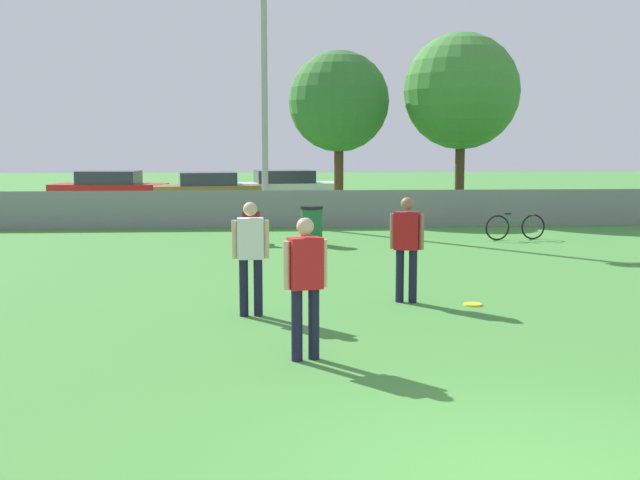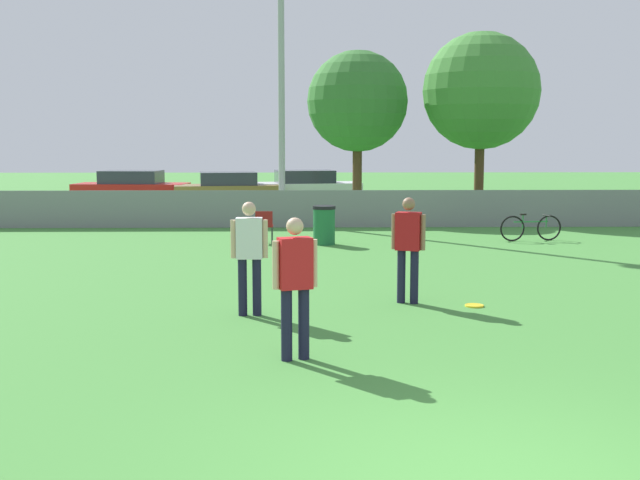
{
  "view_description": "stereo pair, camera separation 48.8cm",
  "coord_description": "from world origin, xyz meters",
  "px_view_note": "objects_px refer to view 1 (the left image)",
  "views": [
    {
      "loc": [
        -1.9,
        -5.54,
        2.53
      ],
      "look_at": [
        -1.15,
        6.44,
        1.05
      ],
      "focal_mm": 45.0,
      "sensor_mm": 36.0,
      "label": 1
    },
    {
      "loc": [
        -1.41,
        -5.56,
        2.53
      ],
      "look_at": [
        -1.15,
        6.44,
        1.05
      ],
      "focal_mm": 45.0,
      "sensor_mm": 36.0,
      "label": 2
    }
  ],
  "objects_px": {
    "player_defender_red": "(305,279)",
    "player_thrower_red": "(407,242)",
    "light_pole": "(264,39)",
    "folding_chair_sideline": "(251,224)",
    "player_receiver_white": "(251,251)",
    "bicycle_sideline": "(515,227)",
    "tree_far_right": "(461,92)",
    "frisbee_disc": "(473,304)",
    "parked_car_red": "(109,189)",
    "parked_car_tan": "(208,190)",
    "trash_bin": "(312,225)",
    "tree_near_pole": "(339,102)",
    "parked_car_white": "(284,188)"
  },
  "relations": [
    {
      "from": "player_receiver_white",
      "to": "player_thrower_red",
      "type": "height_order",
      "value": "same"
    },
    {
      "from": "parked_car_red",
      "to": "trash_bin",
      "type": "bearing_deg",
      "value": -55.15
    },
    {
      "from": "parked_car_white",
      "to": "tree_near_pole",
      "type": "bearing_deg",
      "value": -78.04
    },
    {
      "from": "bicycle_sideline",
      "to": "parked_car_red",
      "type": "height_order",
      "value": "parked_car_red"
    },
    {
      "from": "tree_near_pole",
      "to": "player_thrower_red",
      "type": "relative_size",
      "value": 3.35
    },
    {
      "from": "player_defender_red",
      "to": "tree_far_right",
      "type": "bearing_deg",
      "value": 54.02
    },
    {
      "from": "tree_near_pole",
      "to": "parked_car_tan",
      "type": "xyz_separation_m",
      "value": [
        -4.76,
        3.78,
        -3.2
      ]
    },
    {
      "from": "frisbee_disc",
      "to": "parked_car_red",
      "type": "xyz_separation_m",
      "value": [
        -9.47,
        20.07,
        0.65
      ]
    },
    {
      "from": "parked_car_tan",
      "to": "light_pole",
      "type": "bearing_deg",
      "value": -78.96
    },
    {
      "from": "light_pole",
      "to": "trash_bin",
      "type": "height_order",
      "value": "light_pole"
    },
    {
      "from": "tree_near_pole",
      "to": "player_defender_red",
      "type": "height_order",
      "value": "tree_near_pole"
    },
    {
      "from": "tree_near_pole",
      "to": "folding_chair_sideline",
      "type": "distance_m",
      "value": 8.74
    },
    {
      "from": "tree_far_right",
      "to": "folding_chair_sideline",
      "type": "distance_m",
      "value": 10.59
    },
    {
      "from": "light_pole",
      "to": "trash_bin",
      "type": "xyz_separation_m",
      "value": [
        1.16,
        -5.16,
        -5.11
      ]
    },
    {
      "from": "tree_far_right",
      "to": "parked_car_tan",
      "type": "bearing_deg",
      "value": 154.52
    },
    {
      "from": "light_pole",
      "to": "tree_near_pole",
      "type": "relative_size",
      "value": 1.72
    },
    {
      "from": "tree_far_right",
      "to": "player_defender_red",
      "type": "distance_m",
      "value": 19.13
    },
    {
      "from": "player_defender_red",
      "to": "player_thrower_red",
      "type": "bearing_deg",
      "value": 44.66
    },
    {
      "from": "player_defender_red",
      "to": "parked_car_red",
      "type": "relative_size",
      "value": 0.37
    },
    {
      "from": "tree_near_pole",
      "to": "frisbee_disc",
      "type": "xyz_separation_m",
      "value": [
        0.77,
        -15.32,
        -3.85
      ]
    },
    {
      "from": "folding_chair_sideline",
      "to": "parked_car_red",
      "type": "bearing_deg",
      "value": -64.18
    },
    {
      "from": "trash_bin",
      "to": "parked_car_white",
      "type": "distance_m",
      "value": 12.62
    },
    {
      "from": "player_receiver_white",
      "to": "player_thrower_red",
      "type": "bearing_deg",
      "value": 17.82
    },
    {
      "from": "folding_chair_sideline",
      "to": "trash_bin",
      "type": "height_order",
      "value": "trash_bin"
    },
    {
      "from": "light_pole",
      "to": "player_thrower_red",
      "type": "bearing_deg",
      "value": -79.57
    },
    {
      "from": "player_receiver_white",
      "to": "player_thrower_red",
      "type": "relative_size",
      "value": 1.0
    },
    {
      "from": "player_receiver_white",
      "to": "folding_chair_sideline",
      "type": "relative_size",
      "value": 2.05
    },
    {
      "from": "player_receiver_white",
      "to": "frisbee_disc",
      "type": "height_order",
      "value": "player_receiver_white"
    },
    {
      "from": "folding_chair_sideline",
      "to": "parked_car_tan",
      "type": "bearing_deg",
      "value": -80.03
    },
    {
      "from": "tree_near_pole",
      "to": "trash_bin",
      "type": "xyz_separation_m",
      "value": [
        -1.34,
        -7.8,
        -3.38
      ]
    },
    {
      "from": "light_pole",
      "to": "folding_chair_sideline",
      "type": "distance_m",
      "value": 7.08
    },
    {
      "from": "light_pole",
      "to": "parked_car_tan",
      "type": "xyz_separation_m",
      "value": [
        -2.25,
        6.42,
        -4.93
      ]
    },
    {
      "from": "player_defender_red",
      "to": "frisbee_disc",
      "type": "relative_size",
      "value": 5.73
    },
    {
      "from": "parked_car_tan",
      "to": "folding_chair_sideline",
      "type": "bearing_deg",
      "value": -88.59
    },
    {
      "from": "folding_chair_sideline",
      "to": "light_pole",
      "type": "bearing_deg",
      "value": -93.44
    },
    {
      "from": "player_thrower_red",
      "to": "bicycle_sideline",
      "type": "xyz_separation_m",
      "value": [
        4.18,
        7.82,
        -0.61
      ]
    },
    {
      "from": "light_pole",
      "to": "player_thrower_red",
      "type": "height_order",
      "value": "light_pole"
    },
    {
      "from": "bicycle_sideline",
      "to": "trash_bin",
      "type": "relative_size",
      "value": 1.71
    },
    {
      "from": "folding_chair_sideline",
      "to": "player_receiver_white",
      "type": "bearing_deg",
      "value": 91.54
    },
    {
      "from": "player_defender_red",
      "to": "folding_chair_sideline",
      "type": "relative_size",
      "value": 2.05
    },
    {
      "from": "tree_far_right",
      "to": "frisbee_disc",
      "type": "bearing_deg",
      "value": -102.56
    },
    {
      "from": "tree_far_right",
      "to": "player_thrower_red",
      "type": "distance_m",
      "value": 15.57
    },
    {
      "from": "folding_chair_sideline",
      "to": "parked_car_white",
      "type": "distance_m",
      "value": 12.4
    },
    {
      "from": "tree_far_right",
      "to": "bicycle_sideline",
      "type": "xyz_separation_m",
      "value": [
        -0.14,
        -6.78,
        -3.85
      ]
    },
    {
      "from": "light_pole",
      "to": "player_defender_red",
      "type": "xyz_separation_m",
      "value": [
        0.55,
        -15.65,
        -4.63
      ]
    },
    {
      "from": "player_thrower_red",
      "to": "player_receiver_white",
      "type": "bearing_deg",
      "value": -140.97
    },
    {
      "from": "player_defender_red",
      "to": "bicycle_sideline",
      "type": "relative_size",
      "value": 1.02
    },
    {
      "from": "tree_far_right",
      "to": "trash_bin",
      "type": "bearing_deg",
      "value": -126.42
    },
    {
      "from": "tree_far_right",
      "to": "frisbee_disc",
      "type": "distance_m",
      "value": 15.81
    },
    {
      "from": "bicycle_sideline",
      "to": "folding_chair_sideline",
      "type": "bearing_deg",
      "value": 174.43
    }
  ]
}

